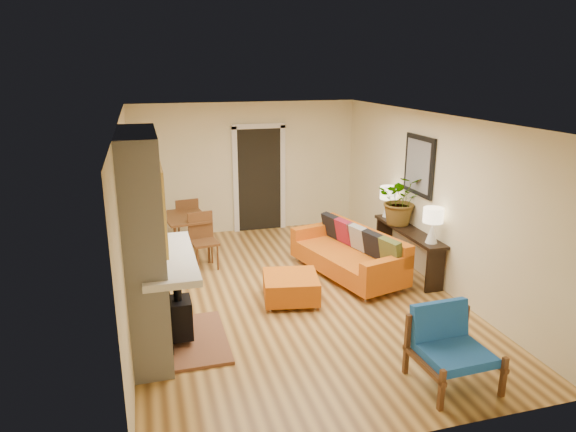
% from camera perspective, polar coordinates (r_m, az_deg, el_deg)
% --- Properties ---
extents(room_shell, '(6.50, 6.50, 6.50)m').
position_cam_1_polar(room_shell, '(9.94, -0.49, 4.57)').
color(room_shell, tan).
rests_on(room_shell, ground).
extents(fireplace, '(1.09, 1.68, 2.60)m').
position_cam_1_polar(fireplace, '(6.09, -15.23, -3.69)').
color(fireplace, white).
rests_on(fireplace, ground).
extents(sofa, '(1.38, 2.23, 0.82)m').
position_cam_1_polar(sofa, '(8.35, 7.05, -4.16)').
color(sofa, silver).
rests_on(sofa, ground).
extents(ottoman, '(0.89, 0.89, 0.39)m').
position_cam_1_polar(ottoman, '(7.42, 0.31, -7.86)').
color(ottoman, silver).
rests_on(ottoman, ground).
extents(blue_chair, '(0.81, 0.79, 0.82)m').
position_cam_1_polar(blue_chair, '(5.88, 17.42, -13.22)').
color(blue_chair, brown).
rests_on(blue_chair, ground).
extents(dining_table, '(0.91, 1.77, 0.93)m').
position_cam_1_polar(dining_table, '(9.16, -10.87, -0.82)').
color(dining_table, brown).
rests_on(dining_table, ground).
extents(console_table, '(0.34, 1.85, 0.72)m').
position_cam_1_polar(console_table, '(8.57, 13.21, -2.39)').
color(console_table, black).
rests_on(console_table, ground).
extents(lamp_near, '(0.30, 0.30, 0.54)m').
position_cam_1_polar(lamp_near, '(7.88, 15.79, -0.55)').
color(lamp_near, white).
rests_on(lamp_near, console_table).
extents(lamp_far, '(0.30, 0.30, 0.54)m').
position_cam_1_polar(lamp_far, '(9.09, 11.09, 1.99)').
color(lamp_far, white).
rests_on(lamp_far, console_table).
extents(houseplant, '(0.96, 0.90, 0.85)m').
position_cam_1_polar(houseplant, '(8.65, 12.47, 1.80)').
color(houseplant, '#1E5919').
rests_on(houseplant, console_table).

